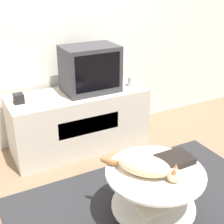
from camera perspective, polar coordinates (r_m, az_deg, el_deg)
The scene contains 10 objects.
ground_plane at distance 2.45m, azimuth 8.28°, elevation -18.75°, with size 12.00×12.00×0.00m, color #7F664C.
wall_back at distance 3.22m, azimuth -7.61°, elevation 17.68°, with size 8.00×0.05×2.60m.
rug at distance 2.44m, azimuth 8.29°, elevation -18.58°, with size 2.04×1.50×0.02m.
tv_stand at distance 3.15m, azimuth -6.04°, elevation -1.54°, with size 1.34×0.53×0.59m.
tv at distance 3.01m, azimuth -4.01°, elevation 7.87°, with size 0.52×0.36×0.44m.
speaker at distance 2.88m, azimuth -16.70°, elevation 2.38°, with size 0.09×0.09×0.09m.
mug at distance 3.20m, azimuth 3.75°, elevation 5.65°, with size 0.10×0.10×0.10m.
coffee_table at distance 2.26m, azimuth 7.72°, elevation -13.82°, with size 0.68×0.68×0.41m.
dvd_box at distance 2.27m, azimuth 11.35°, elevation -8.49°, with size 0.24×0.19×0.05m.
cat at distance 2.10m, azimuth 6.08°, elevation -9.76°, with size 0.40×0.47×0.13m.
Camera 1 is at (-1.12, -1.41, 1.66)m, focal length 50.00 mm.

